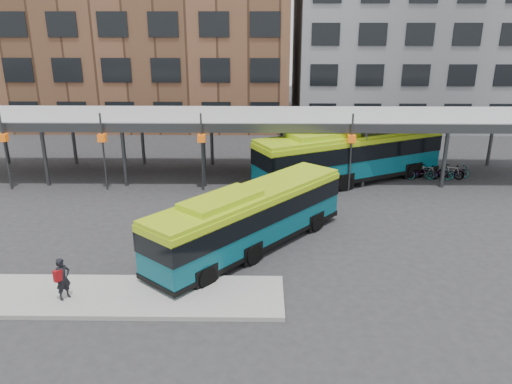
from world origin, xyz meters
TOP-DOWN VIEW (x-y plane):
  - ground at (0.00, 0.00)m, footprint 120.00×120.00m
  - boarding_island at (-5.50, -3.00)m, footprint 14.00×3.00m
  - canopy at (-0.06, 12.87)m, footprint 40.00×6.53m
  - building_brick at (-10.00, 32.00)m, footprint 26.00×14.00m
  - building_grey at (16.00, 32.00)m, footprint 24.00×14.00m
  - bus_front at (0.11, 1.42)m, footprint 8.96×9.92m
  - bus_rear at (6.24, 11.42)m, footprint 12.68×8.24m
  - pedestrian at (-6.71, -3.32)m, footprint 0.66×0.71m
  - bike_rack at (12.37, 12.12)m, footprint 4.42×1.19m

SIDE VIEW (x-z plane):
  - ground at x=0.00m, z-range 0.00..0.00m
  - boarding_island at x=-5.50m, z-range 0.00..0.18m
  - bike_rack at x=12.37m, z-range -0.03..0.97m
  - pedestrian at x=-6.71m, z-range 0.19..1.83m
  - bus_front at x=0.11m, z-range 0.06..3.11m
  - bus_rear at x=6.24m, z-range 0.07..3.61m
  - canopy at x=-0.06m, z-range 1.51..6.31m
  - building_grey at x=16.00m, z-range 0.00..20.00m
  - building_brick at x=-10.00m, z-range 0.00..22.00m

